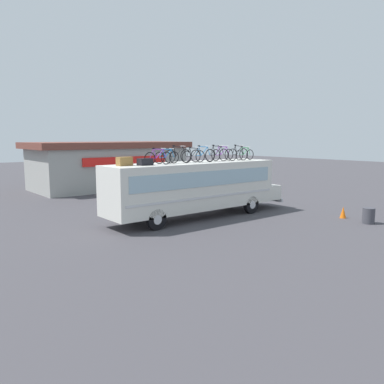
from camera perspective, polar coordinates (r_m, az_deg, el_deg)
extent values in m
plane|color=#423F44|center=(22.58, 0.17, -3.78)|extent=(120.00, 120.00, 0.00)
cube|color=silver|center=(22.28, 0.17, 0.97)|extent=(10.63, 2.54, 2.60)
cube|color=silver|center=(26.46, 10.11, 0.13)|extent=(1.14, 2.34, 0.92)
cube|color=#99B7C6|center=(21.24, 2.37, 1.95)|extent=(9.78, 0.04, 0.82)
cube|color=#99B7C6|center=(23.23, -1.83, 2.46)|extent=(9.78, 0.04, 0.82)
cube|color=silver|center=(21.37, 2.36, -0.74)|extent=(10.21, 0.03, 0.12)
cube|color=silver|center=(23.35, -1.82, 0.01)|extent=(10.21, 0.03, 0.12)
cube|color=silver|center=(27.02, 10.96, -0.89)|extent=(0.16, 2.42, 0.24)
cylinder|color=black|center=(24.12, 8.57, -1.82)|extent=(1.07, 0.28, 1.07)
cylinder|color=silver|center=(24.12, 8.57, -1.82)|extent=(0.48, 0.30, 0.48)
cylinder|color=black|center=(25.68, 4.84, -1.17)|extent=(1.07, 0.28, 1.07)
cylinder|color=silver|center=(25.68, 4.84, -1.17)|extent=(0.48, 0.30, 0.48)
cylinder|color=black|center=(19.67, -5.22, -3.99)|extent=(1.07, 0.28, 1.07)
cylinder|color=silver|center=(19.67, -5.22, -3.99)|extent=(0.48, 0.30, 0.48)
cylinder|color=black|center=(21.55, -8.57, -2.99)|extent=(1.07, 0.28, 1.07)
cylinder|color=silver|center=(21.55, -8.57, -2.99)|extent=(0.48, 0.30, 0.48)
cube|color=olive|center=(19.93, -9.79, 4.42)|extent=(0.72, 0.47, 0.44)
cube|color=black|center=(20.06, -6.83, 4.37)|extent=(0.71, 0.47, 0.35)
torus|color=black|center=(20.08, -6.14, 4.84)|extent=(0.67, 0.04, 0.67)
torus|color=black|center=(20.65, -3.76, 4.95)|extent=(0.67, 0.04, 0.67)
cylinder|color=purple|center=(20.24, -5.42, 5.58)|extent=(0.20, 0.04, 0.47)
cylinder|color=purple|center=(20.41, -4.70, 5.57)|extent=(0.47, 0.04, 0.46)
cylinder|color=purple|center=(20.36, -4.90, 6.21)|extent=(0.61, 0.04, 0.07)
cylinder|color=purple|center=(20.19, -5.68, 4.89)|extent=(0.39, 0.03, 0.05)
cylinder|color=purple|center=(20.13, -5.89, 5.54)|extent=(0.25, 0.03, 0.49)
cylinder|color=purple|center=(20.59, -3.97, 5.57)|extent=(0.21, 0.03, 0.46)
cylinder|color=silver|center=(20.53, -4.19, 6.33)|extent=(0.03, 0.44, 0.03)
ellipsoid|color=black|center=(20.18, -5.63, 6.35)|extent=(0.20, 0.08, 0.06)
torus|color=black|center=(20.96, -4.76, 4.96)|extent=(0.65, 0.04, 0.65)
torus|color=black|center=(21.52, -2.62, 5.05)|extent=(0.65, 0.04, 0.65)
cylinder|color=#197FDB|center=(21.11, -4.11, 5.64)|extent=(0.19, 0.04, 0.46)
cylinder|color=#197FDB|center=(21.28, -3.47, 5.63)|extent=(0.45, 0.04, 0.44)
cylinder|color=#197FDB|center=(21.23, -3.64, 6.22)|extent=(0.58, 0.04, 0.07)
cylinder|color=#197FDB|center=(21.06, -4.34, 5.00)|extent=(0.37, 0.03, 0.05)
cylinder|color=#197FDB|center=(21.01, -4.52, 5.60)|extent=(0.24, 0.03, 0.48)
cylinder|color=#197FDB|center=(21.45, -2.81, 5.63)|extent=(0.20, 0.03, 0.45)
cylinder|color=silver|center=(21.39, -3.01, 6.34)|extent=(0.03, 0.44, 0.03)
ellipsoid|color=black|center=(21.06, -4.29, 6.35)|extent=(0.20, 0.08, 0.06)
torus|color=black|center=(21.43, -3.21, 5.16)|extent=(0.74, 0.04, 0.74)
torus|color=black|center=(22.08, -0.92, 5.26)|extent=(0.74, 0.04, 0.74)
cylinder|color=black|center=(21.61, -2.51, 5.94)|extent=(0.21, 0.04, 0.53)
cylinder|color=black|center=(21.80, -1.82, 5.91)|extent=(0.50, 0.04, 0.51)
cylinder|color=black|center=(21.74, -2.01, 6.59)|extent=(0.65, 0.04, 0.07)
cylinder|color=black|center=(21.55, -2.76, 5.21)|extent=(0.41, 0.03, 0.05)
cylinder|color=black|center=(21.49, -2.95, 5.89)|extent=(0.26, 0.03, 0.55)
cylinder|color=black|center=(22.01, -1.12, 5.91)|extent=(0.23, 0.03, 0.52)
cylinder|color=silver|center=(21.94, -1.32, 6.69)|extent=(0.03, 0.44, 0.03)
ellipsoid|color=black|center=(21.55, -2.70, 6.73)|extent=(0.20, 0.08, 0.06)
torus|color=black|center=(21.72, -0.78, 5.13)|extent=(0.67, 0.04, 0.67)
torus|color=black|center=(22.34, 1.20, 5.20)|extent=(0.67, 0.04, 0.67)
cylinder|color=black|center=(21.89, -0.17, 5.81)|extent=(0.19, 0.04, 0.48)
cylinder|color=black|center=(22.08, 0.42, 5.79)|extent=(0.46, 0.04, 0.46)
cylinder|color=black|center=(22.02, 0.27, 6.39)|extent=(0.59, 0.04, 0.07)
cylinder|color=black|center=(21.83, -0.40, 5.17)|extent=(0.37, 0.03, 0.05)
cylinder|color=black|center=(21.78, -0.56, 5.78)|extent=(0.24, 0.03, 0.50)
cylinder|color=black|center=(22.27, 1.03, 5.78)|extent=(0.21, 0.03, 0.47)
cylinder|color=silver|center=(22.21, 0.86, 6.50)|extent=(0.03, 0.44, 0.03)
ellipsoid|color=black|center=(21.83, -0.34, 6.53)|extent=(0.20, 0.08, 0.06)
torus|color=black|center=(22.40, 0.53, 5.27)|extent=(0.72, 0.04, 0.72)
torus|color=black|center=(23.11, 2.62, 5.35)|extent=(0.72, 0.04, 0.72)
cylinder|color=#197FDB|center=(22.60, 1.17, 5.98)|extent=(0.21, 0.04, 0.52)
cylinder|color=#197FDB|center=(22.81, 1.80, 5.96)|extent=(0.50, 0.04, 0.50)
cylinder|color=#197FDB|center=(22.75, 1.64, 6.59)|extent=(0.65, 0.04, 0.07)
cylinder|color=#197FDB|center=(22.53, 0.94, 5.31)|extent=(0.41, 0.03, 0.05)
cylinder|color=#197FDB|center=(22.47, 0.77, 5.95)|extent=(0.26, 0.03, 0.54)
cylinder|color=#197FDB|center=(23.03, 2.44, 5.95)|extent=(0.23, 0.03, 0.50)
cylinder|color=silver|center=(22.96, 2.26, 6.68)|extent=(0.03, 0.44, 0.03)
ellipsoid|color=black|center=(22.54, 1.01, 6.72)|extent=(0.20, 0.08, 0.06)
torus|color=black|center=(22.71, 2.64, 5.33)|extent=(0.74, 0.04, 0.74)
torus|color=black|center=(23.44, 4.63, 5.39)|extent=(0.74, 0.04, 0.74)
cylinder|color=black|center=(22.92, 3.25, 6.05)|extent=(0.21, 0.04, 0.53)
cylinder|color=black|center=(23.14, 3.85, 6.02)|extent=(0.50, 0.04, 0.51)
cylinder|color=black|center=(23.07, 3.70, 6.67)|extent=(0.65, 0.04, 0.07)
cylinder|color=black|center=(22.85, 3.03, 5.37)|extent=(0.41, 0.03, 0.05)
cylinder|color=black|center=(22.78, 2.87, 6.02)|extent=(0.26, 0.03, 0.55)
cylinder|color=black|center=(23.37, 4.46, 6.01)|extent=(0.22, 0.03, 0.52)
cylinder|color=silver|center=(23.29, 4.29, 6.75)|extent=(0.03, 0.44, 0.03)
ellipsoid|color=black|center=(22.85, 3.10, 6.80)|extent=(0.20, 0.08, 0.06)
torus|color=black|center=(23.54, 3.48, 5.37)|extent=(0.71, 0.04, 0.71)
torus|color=black|center=(24.28, 5.38, 5.43)|extent=(0.71, 0.04, 0.71)
cylinder|color=purple|center=(23.75, 4.07, 6.03)|extent=(0.21, 0.04, 0.50)
cylinder|color=purple|center=(23.97, 4.64, 6.00)|extent=(0.50, 0.04, 0.49)
cylinder|color=purple|center=(23.91, 4.50, 6.59)|extent=(0.65, 0.04, 0.07)
cylinder|color=purple|center=(23.68, 3.85, 5.41)|extent=(0.41, 0.03, 0.05)
cylinder|color=purple|center=(23.61, 3.70, 6.00)|extent=(0.27, 0.03, 0.52)
cylinder|color=purple|center=(24.21, 5.22, 5.99)|extent=(0.23, 0.03, 0.49)
cylinder|color=silver|center=(24.13, 5.06, 6.67)|extent=(0.03, 0.44, 0.03)
ellipsoid|color=black|center=(23.68, 3.92, 6.72)|extent=(0.20, 0.08, 0.06)
torus|color=black|center=(23.77, 5.90, 5.40)|extent=(0.74, 0.04, 0.74)
torus|color=black|center=(24.45, 7.51, 5.45)|extent=(0.74, 0.04, 0.74)
cylinder|color=black|center=(23.96, 6.40, 6.08)|extent=(0.19, 0.04, 0.53)
cylinder|color=black|center=(24.17, 6.89, 6.05)|extent=(0.45, 0.04, 0.51)
cylinder|color=black|center=(24.10, 6.77, 6.66)|extent=(0.58, 0.04, 0.07)
cylinder|color=black|center=(23.90, 6.22, 5.44)|extent=(0.37, 0.03, 0.05)
cylinder|color=black|center=(23.83, 6.09, 6.05)|extent=(0.24, 0.03, 0.55)
cylinder|color=black|center=(24.38, 7.38, 6.03)|extent=(0.20, 0.03, 0.51)
cylinder|color=silver|center=(24.31, 7.25, 6.74)|extent=(0.03, 0.44, 0.03)
ellipsoid|color=black|center=(23.90, 6.29, 6.80)|extent=(0.20, 0.08, 0.06)
torus|color=black|center=(24.52, 6.90, 5.36)|extent=(0.64, 0.04, 0.64)
torus|color=black|center=(25.22, 8.42, 5.40)|extent=(0.64, 0.04, 0.64)
cylinder|color=green|center=(24.72, 7.37, 5.94)|extent=(0.19, 0.04, 0.46)
cylinder|color=green|center=(24.93, 7.83, 5.91)|extent=(0.45, 0.04, 0.44)
cylinder|color=green|center=(24.87, 7.72, 6.42)|extent=(0.58, 0.04, 0.07)
cylinder|color=green|center=(24.65, 7.19, 5.39)|extent=(0.37, 0.03, 0.05)
cylinder|color=green|center=(24.59, 7.08, 5.91)|extent=(0.24, 0.03, 0.48)
cylinder|color=green|center=(25.15, 8.30, 5.89)|extent=(0.20, 0.03, 0.45)
cylinder|color=silver|center=(25.07, 8.18, 6.50)|extent=(0.03, 0.44, 0.03)
ellipsoid|color=black|center=(24.66, 7.26, 6.54)|extent=(0.20, 0.08, 0.06)
cube|color=#9E9E99|center=(36.69, -11.96, 3.45)|extent=(13.07, 6.25, 3.63)
cube|color=brown|center=(36.59, -12.05, 6.70)|extent=(14.11, 6.75, 0.53)
cube|color=red|center=(33.80, -9.50, 4.49)|extent=(7.84, 0.16, 0.70)
cylinder|color=#3F3F47|center=(23.07, 24.26, -3.16)|extent=(0.64, 0.64, 0.85)
cone|color=orange|center=(24.09, 21.09, -2.77)|extent=(0.35, 0.35, 0.66)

